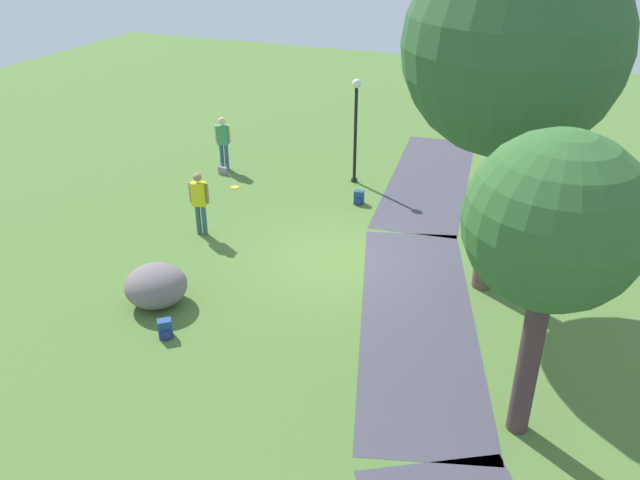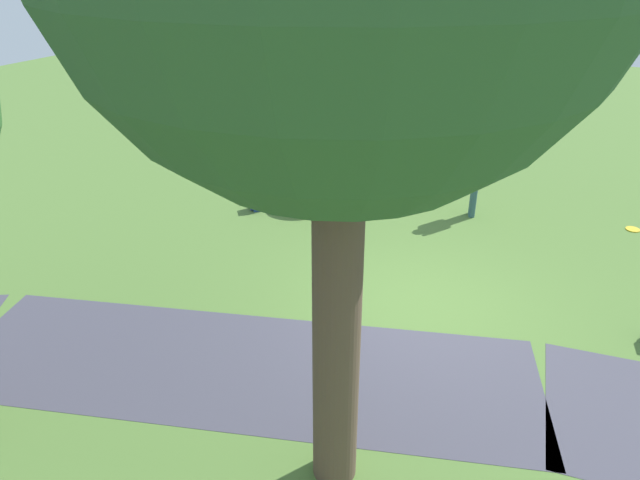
{
  "view_description": "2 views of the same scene",
  "coord_description": "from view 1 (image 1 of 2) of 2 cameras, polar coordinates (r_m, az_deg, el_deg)",
  "views": [
    {
      "loc": [
        13.16,
        4.79,
        7.92
      ],
      "look_at": [
        1.29,
        -0.05,
        1.18
      ],
      "focal_mm": 36.42,
      "sensor_mm": 36.0,
      "label": 1
    },
    {
      "loc": [
        -1.92,
        7.54,
        5.15
      ],
      "look_at": [
        1.6,
        0.28,
        1.01
      ],
      "focal_mm": 32.46,
      "sensor_mm": 36.0,
      "label": 2
    }
  ],
  "objects": [
    {
      "name": "handbag_on_grass",
      "position": [
        21.39,
        -8.53,
        6.1
      ],
      "size": [
        0.31,
        0.33,
        0.31
      ],
      "color": "gray",
      "rests_on": "ground"
    },
    {
      "name": "ground_plane",
      "position": [
        16.08,
        1.88,
        -1.77
      ],
      "size": [
        48.0,
        48.0,
        0.0
      ],
      "primitive_type": "plane",
      "color": "#507233"
    },
    {
      "name": "woman_with_handbag",
      "position": [
        21.52,
        -8.52,
        8.75
      ],
      "size": [
        0.33,
        0.5,
        1.76
      ],
      "color": "#315377",
      "rests_on": "ground"
    },
    {
      "name": "spare_backpack_on_lawn",
      "position": [
        19.04,
        3.44,
        3.75
      ],
      "size": [
        0.29,
        0.31,
        0.4
      ],
      "color": "navy",
      "rests_on": "ground"
    },
    {
      "name": "frisbee_on_grass",
      "position": [
        20.35,
        -7.48,
        4.62
      ],
      "size": [
        0.27,
        0.27,
        0.02
      ],
      "color": "gold",
      "rests_on": "ground"
    },
    {
      "name": "young_tree_near_path",
      "position": [
        9.77,
        19.91,
        1.33
      ],
      "size": [
        2.64,
        2.64,
        5.21
      ],
      "color": "#463335",
      "rests_on": "ground"
    },
    {
      "name": "man_near_boulder",
      "position": [
        17.18,
        -10.55,
        3.54
      ],
      "size": [
        0.32,
        0.51,
        1.74
      ],
      "color": "#33575C",
      "rests_on": "ground"
    },
    {
      "name": "backpack_by_boulder",
      "position": [
        13.65,
        -13.45,
        -7.61
      ],
      "size": [
        0.35,
        0.35,
        0.4
      ],
      "color": "navy",
      "rests_on": "ground"
    },
    {
      "name": "lawn_boulder",
      "position": [
        14.61,
        -14.22,
        -3.91
      ],
      "size": [
        1.74,
        1.75,
        0.92
      ],
      "color": "slate",
      "rests_on": "ground"
    },
    {
      "name": "footpath_segment_near",
      "position": [
        21.14,
        9.6,
        5.35
      ],
      "size": [
        8.22,
        3.31,
        0.01
      ],
      "color": "#42404C",
      "rests_on": "ground"
    },
    {
      "name": "footpath_segment_mid",
      "position": [
        14.07,
        8.55,
        -6.85
      ],
      "size": [
        8.35,
        4.62,
        0.01
      ],
      "color": "#42404C",
      "rests_on": "ground"
    },
    {
      "name": "large_shade_tree",
      "position": [
        13.57,
        16.66,
        15.88
      ],
      "size": [
        4.36,
        4.36,
        7.6
      ],
      "color": "brown",
      "rests_on": "ground"
    },
    {
      "name": "lamp_post",
      "position": [
        19.97,
        3.16,
        10.53
      ],
      "size": [
        0.28,
        0.28,
        3.25
      ],
      "color": "black",
      "rests_on": "ground"
    }
  ]
}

